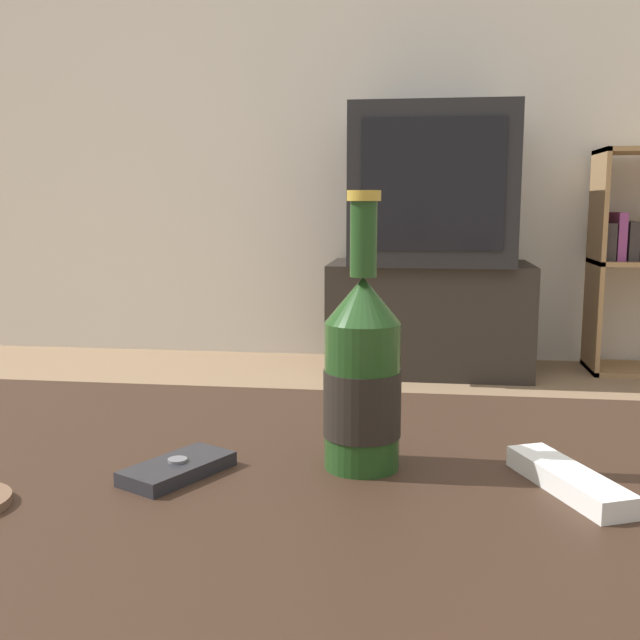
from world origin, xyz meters
The scene contains 7 objects.
back_wall centered at (0.00, 3.02, 1.30)m, with size 8.00×0.05×2.60m.
coffee_table centered at (0.00, 0.00, 0.42)m, with size 1.40×0.82×0.48m.
tv_stand centered at (0.25, 2.71, 0.24)m, with size 0.87×0.48×0.48m.
television centered at (0.25, 2.70, 0.81)m, with size 0.68×0.60×0.66m.
beer_bottle centered at (0.15, 0.11, 0.58)m, with size 0.08×0.08×0.27m.
cell_phone centered at (-0.02, 0.06, 0.49)m, with size 0.10×0.12×0.02m.
remote_control centered at (0.35, 0.07, 0.49)m, with size 0.10×0.15×0.02m.
Camera 1 is at (0.21, -0.61, 0.74)m, focal length 42.00 mm.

